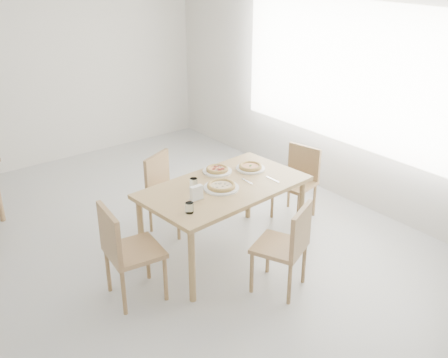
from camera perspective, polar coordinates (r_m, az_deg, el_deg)
room at (r=6.14m, az=13.11°, el=11.12°), size 7.28×7.00×7.00m
main_table at (r=4.97m, az=0.00°, el=-1.50°), size 1.64×1.01×0.75m
chair_south at (r=4.57m, az=6.99°, el=-6.90°), size 0.54×0.54×0.84m
chair_north at (r=5.58m, az=-6.32°, el=-0.84°), size 0.54×0.54×0.83m
chair_west at (r=4.49m, az=-10.78°, el=-7.32°), size 0.49×0.49×0.89m
chair_east at (r=5.88m, az=8.10°, el=0.25°), size 0.47×0.47×0.80m
plate_margherita at (r=5.29m, az=2.89°, el=1.16°), size 0.29×0.29×0.02m
plate_mushroom at (r=4.87m, az=-0.30°, el=-0.96°), size 0.33×0.33×0.02m
plate_pepperoni at (r=5.22m, az=-0.74°, el=0.86°), size 0.29×0.29×0.02m
pizza_margherita at (r=5.28m, az=2.89°, el=1.38°), size 0.25×0.25×0.03m
pizza_mushroom at (r=4.86m, az=-0.30°, el=-0.71°), size 0.34×0.34×0.03m
pizza_pepperoni at (r=5.21m, az=-0.74°, el=1.09°), size 0.25×0.25×0.03m
tumbler_a at (r=4.43m, az=-3.78°, el=-3.15°), size 0.07×0.07×0.09m
tumbler_b at (r=4.88m, az=-3.33°, el=-0.45°), size 0.07×0.07×0.09m
napkin_holder at (r=4.63m, az=-3.01°, el=-1.59°), size 0.13×0.07×0.14m
fork_a at (r=5.02m, az=2.53°, el=-0.26°), size 0.02×0.17×0.01m
fork_b at (r=5.07m, az=5.33°, el=-0.05°), size 0.02×0.18×0.01m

